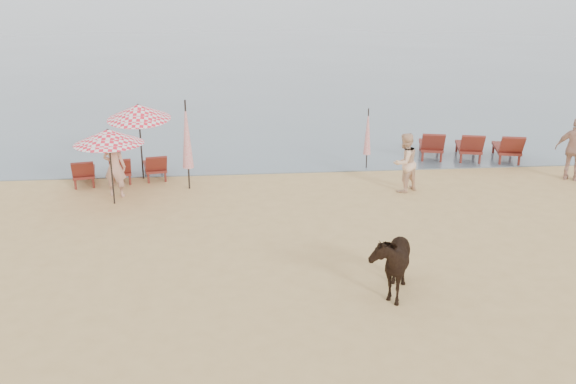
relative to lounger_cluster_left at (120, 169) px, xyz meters
name	(u,v)px	position (x,y,z in m)	size (l,w,h in m)	color
ground	(315,349)	(4.68, -9.62, -0.42)	(120.00, 120.00, 0.00)	tan
sea	(237,20)	(4.68, 70.38, -0.42)	(160.00, 140.00, 0.06)	#51606B
lounger_cluster_left	(120,169)	(0.00, 0.00, 0.00)	(2.98, 2.09, 0.60)	maroon
lounger_cluster_right	(469,146)	(11.36, 1.31, 0.08)	(3.61, 2.63, 0.71)	maroon
umbrella_open_left_a	(108,137)	(0.12, -1.96, 1.48)	(1.86, 1.86, 2.11)	black
umbrella_open_left_b	(138,112)	(0.64, 0.27, 1.68)	(1.90, 1.93, 2.42)	black
umbrella_closed_left	(187,135)	(2.11, -0.83, 1.20)	(0.32, 0.32, 2.64)	black
umbrella_closed_right	(368,132)	(7.72, 0.69, 0.80)	(0.24, 0.24, 1.98)	black
cow	(390,260)	(6.41, -7.72, 0.27)	(0.74, 1.63, 1.37)	black
beachgoer_left	(115,167)	(0.09, -1.33, 0.46)	(0.64, 0.42, 1.75)	tan
beachgoer_right_a	(405,163)	(8.32, -1.63, 0.44)	(0.84, 0.65, 1.72)	#DEAF8A
beachgoer_right_b	(575,149)	(13.74, -1.06, 0.55)	(1.13, 0.47, 1.94)	tan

